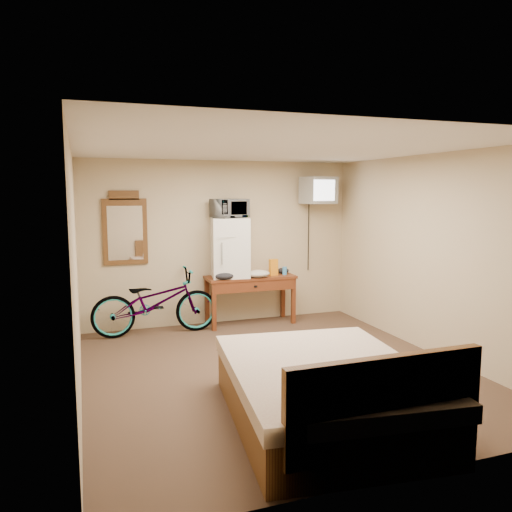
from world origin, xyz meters
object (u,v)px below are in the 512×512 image
(blue_cup, at_px, (285,271))
(microwave, at_px, (230,208))
(mini_fridge, at_px, (230,247))
(bed, at_px, (327,392))
(bicycle, at_px, (155,302))
(crt_television, at_px, (318,190))
(desk, at_px, (251,284))
(wall_mirror, at_px, (125,229))

(blue_cup, bearing_deg, microwave, 173.51)
(mini_fridge, distance_m, blue_cup, 0.95)
(blue_cup, xyz_separation_m, bed, (-0.99, -3.34, -0.52))
(blue_cup, bearing_deg, bicycle, -179.08)
(crt_television, xyz_separation_m, bed, (-1.58, -3.39, -1.76))
(desk, xyz_separation_m, bed, (-0.45, -3.37, -0.34))
(desk, distance_m, bed, 3.42)
(wall_mirror, distance_m, bed, 4.08)
(crt_television, bearing_deg, bed, -114.95)
(blue_cup, relative_size, bicycle, 0.07)
(microwave, bearing_deg, blue_cup, -26.25)
(microwave, height_order, bed, microwave)
(crt_television, bearing_deg, wall_mirror, 175.13)
(microwave, height_order, crt_television, crt_television)
(mini_fridge, height_order, bicycle, mini_fridge)
(desk, height_order, mini_fridge, mini_fridge)
(bicycle, bearing_deg, mini_fridge, -83.59)
(desk, height_order, crt_television, crt_television)
(desk, bearing_deg, bed, -97.60)
(microwave, height_order, bicycle, microwave)
(crt_television, bearing_deg, mini_fridge, 178.16)
(desk, xyz_separation_m, mini_fridge, (-0.31, 0.07, 0.57))
(blue_cup, height_order, wall_mirror, wall_mirror)
(bicycle, xyz_separation_m, bed, (1.01, -3.31, -0.18))
(desk, height_order, bicycle, bicycle)
(bicycle, bearing_deg, desk, -87.62)
(wall_mirror, bearing_deg, mini_fridge, -7.74)
(wall_mirror, distance_m, bicycle, 1.14)
(blue_cup, xyz_separation_m, crt_television, (0.58, 0.05, 1.24))
(mini_fridge, bearing_deg, wall_mirror, 172.26)
(desk, height_order, microwave, microwave)
(blue_cup, bearing_deg, wall_mirror, 172.71)
(microwave, distance_m, bed, 3.75)
(microwave, bearing_deg, mini_fridge, -143.52)
(mini_fridge, height_order, crt_television, crt_television)
(blue_cup, height_order, bed, bed)
(bed, bearing_deg, mini_fridge, 87.74)
(desk, xyz_separation_m, bicycle, (-1.46, -0.06, -0.16))
(desk, distance_m, wall_mirror, 2.04)
(mini_fridge, xyz_separation_m, bicycle, (-1.15, -0.13, -0.73))
(desk, bearing_deg, wall_mirror, 171.47)
(blue_cup, bearing_deg, desk, 176.91)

